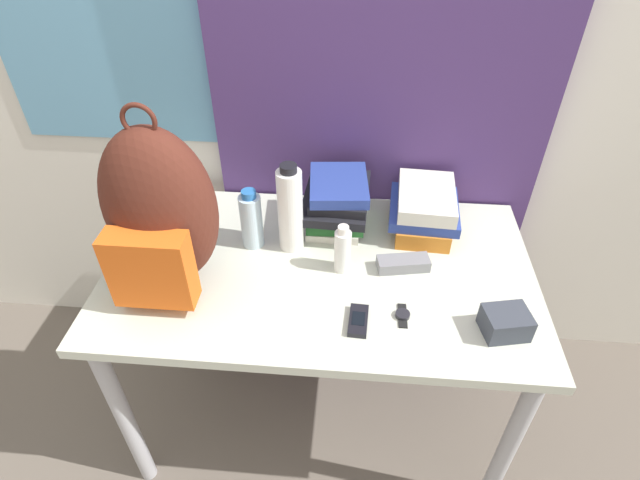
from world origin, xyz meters
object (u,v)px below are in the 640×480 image
(book_stack_left, at_px, (337,202))
(water_bottle, at_px, (251,220))
(cell_phone, at_px, (358,321))
(camera_pouch, at_px, (506,323))
(sports_bottle, at_px, (290,210))
(sunglasses_case, at_px, (403,264))
(wristwatch, at_px, (403,315))
(sunscreen_bottle, at_px, (343,250))
(backpack, at_px, (160,214))
(book_stack_center, at_px, (424,210))

(book_stack_left, distance_m, water_bottle, 0.28)
(water_bottle, relative_size, cell_phone, 1.83)
(cell_phone, bearing_deg, camera_pouch, 0.33)
(water_bottle, distance_m, sports_bottle, 0.13)
(sunglasses_case, distance_m, camera_pouch, 0.33)
(wristwatch, bearing_deg, sunglasses_case, 87.48)
(book_stack_left, height_order, sunscreen_bottle, book_stack_left)
(water_bottle, bearing_deg, backpack, -139.42)
(water_bottle, height_order, wristwatch, water_bottle)
(backpack, relative_size, book_stack_center, 1.98)
(sports_bottle, relative_size, wristwatch, 3.41)
(sunglasses_case, bearing_deg, cell_phone, -119.38)
(sports_bottle, bearing_deg, book_stack_left, 43.48)
(backpack, bearing_deg, wristwatch, -8.44)
(book_stack_left, distance_m, sunglasses_case, 0.29)
(sports_bottle, relative_size, sunscreen_bottle, 1.85)
(sunglasses_case, bearing_deg, book_stack_left, 136.09)
(sports_bottle, bearing_deg, camera_pouch, -26.80)
(backpack, xyz_separation_m, cell_phone, (0.53, -0.13, -0.22))
(sunglasses_case, relative_size, wristwatch, 1.89)
(sports_bottle, bearing_deg, sunscreen_bottle, -29.91)
(book_stack_left, height_order, wristwatch, book_stack_left)
(sunscreen_bottle, height_order, cell_phone, sunscreen_bottle)
(backpack, distance_m, book_stack_center, 0.79)
(camera_pouch, bearing_deg, sports_bottle, 153.20)
(book_stack_center, height_order, sunscreen_bottle, sunscreen_bottle)
(book_stack_left, height_order, camera_pouch, book_stack_left)
(water_bottle, bearing_deg, camera_pouch, -22.74)
(sports_bottle, xyz_separation_m, sunscreen_bottle, (0.16, -0.09, -0.07))
(backpack, xyz_separation_m, book_stack_center, (0.72, 0.29, -0.15))
(cell_phone, bearing_deg, sunscreen_bottle, 104.46)
(cell_phone, bearing_deg, book_stack_left, 101.03)
(backpack, relative_size, wristwatch, 6.24)
(sunscreen_bottle, distance_m, wristwatch, 0.25)
(book_stack_left, xyz_separation_m, sunscreen_bottle, (0.03, -0.21, -0.02))
(wristwatch, bearing_deg, cell_phone, -164.47)
(water_bottle, relative_size, wristwatch, 2.33)
(water_bottle, distance_m, sunscreen_bottle, 0.29)
(book_stack_center, bearing_deg, backpack, -157.80)
(book_stack_center, xyz_separation_m, sunscreen_bottle, (-0.25, -0.22, 0.00))
(cell_phone, bearing_deg, sports_bottle, 125.62)
(sunglasses_case, xyz_separation_m, camera_pouch, (0.24, -0.22, 0.02))
(book_stack_center, relative_size, sunscreen_bottle, 1.70)
(water_bottle, height_order, camera_pouch, water_bottle)
(water_bottle, relative_size, sunglasses_case, 1.23)
(water_bottle, bearing_deg, sunglasses_case, -9.32)
(book_stack_center, xyz_separation_m, sports_bottle, (-0.40, -0.13, 0.07))
(sunglasses_case, bearing_deg, backpack, -171.86)
(water_bottle, bearing_deg, cell_phone, -41.78)
(water_bottle, bearing_deg, book_stack_center, 13.51)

